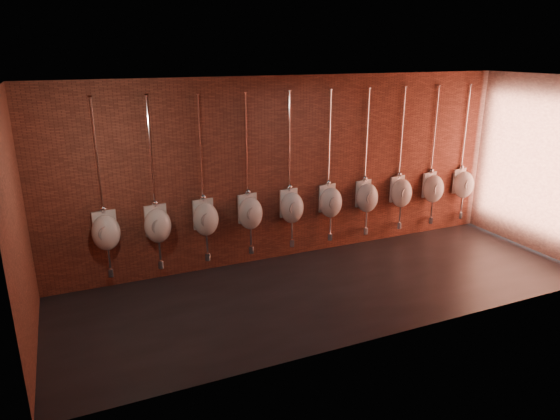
{
  "coord_description": "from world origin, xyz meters",
  "views": [
    {
      "loc": [
        -3.62,
        -6.2,
        3.61
      ],
      "look_at": [
        -0.52,
        0.9,
        1.1
      ],
      "focal_mm": 32.0,
      "sensor_mm": 36.0,
      "label": 1
    }
  ],
  "objects_px": {
    "urinal_6": "(367,197)",
    "urinal_0": "(106,232)",
    "urinal_4": "(292,207)",
    "urinal_5": "(331,202)",
    "urinal_8": "(433,188)",
    "urinal_1": "(158,225)",
    "urinal_2": "(206,218)",
    "urinal_7": "(401,192)",
    "urinal_3": "(250,213)",
    "urinal_9": "(463,184)"
  },
  "relations": [
    {
      "from": "urinal_6",
      "to": "urinal_0",
      "type": "bearing_deg",
      "value": 180.0
    },
    {
      "from": "urinal_0",
      "to": "urinal_4",
      "type": "xyz_separation_m",
      "value": [
        3.11,
        0.0,
        0.0
      ]
    },
    {
      "from": "urinal_5",
      "to": "urinal_8",
      "type": "bearing_deg",
      "value": 0.0
    },
    {
      "from": "urinal_1",
      "to": "urinal_5",
      "type": "xyz_separation_m",
      "value": [
        3.11,
        0.0,
        0.0
      ]
    },
    {
      "from": "urinal_2",
      "to": "urinal_0",
      "type": "bearing_deg",
      "value": 180.0
    },
    {
      "from": "urinal_6",
      "to": "urinal_7",
      "type": "xyz_separation_m",
      "value": [
        0.78,
        0.0,
        0.0
      ]
    },
    {
      "from": "urinal_1",
      "to": "urinal_4",
      "type": "distance_m",
      "value": 2.33
    },
    {
      "from": "urinal_2",
      "to": "urinal_4",
      "type": "height_order",
      "value": "same"
    },
    {
      "from": "urinal_3",
      "to": "urinal_9",
      "type": "distance_m",
      "value": 4.66
    },
    {
      "from": "urinal_1",
      "to": "urinal_3",
      "type": "bearing_deg",
      "value": 0.0
    },
    {
      "from": "urinal_7",
      "to": "urinal_1",
      "type": "bearing_deg",
      "value": 180.0
    },
    {
      "from": "urinal_7",
      "to": "urinal_9",
      "type": "bearing_deg",
      "value": 0.0
    },
    {
      "from": "urinal_4",
      "to": "urinal_5",
      "type": "height_order",
      "value": "same"
    },
    {
      "from": "urinal_3",
      "to": "urinal_1",
      "type": "bearing_deg",
      "value": 180.0
    },
    {
      "from": "urinal_1",
      "to": "urinal_2",
      "type": "bearing_deg",
      "value": 0.0
    },
    {
      "from": "urinal_4",
      "to": "urinal_7",
      "type": "relative_size",
      "value": 1.0
    },
    {
      "from": "urinal_4",
      "to": "urinal_7",
      "type": "distance_m",
      "value": 2.33
    },
    {
      "from": "urinal_3",
      "to": "urinal_8",
      "type": "distance_m",
      "value": 3.88
    },
    {
      "from": "urinal_0",
      "to": "urinal_6",
      "type": "bearing_deg",
      "value": 0.0
    },
    {
      "from": "urinal_7",
      "to": "urinal_8",
      "type": "bearing_deg",
      "value": 0.0
    },
    {
      "from": "urinal_6",
      "to": "urinal_9",
      "type": "xyz_separation_m",
      "value": [
        2.33,
        0.0,
        0.0
      ]
    },
    {
      "from": "urinal_5",
      "to": "urinal_9",
      "type": "height_order",
      "value": "same"
    },
    {
      "from": "urinal_0",
      "to": "urinal_9",
      "type": "height_order",
      "value": "same"
    },
    {
      "from": "urinal_5",
      "to": "urinal_8",
      "type": "relative_size",
      "value": 1.0
    },
    {
      "from": "urinal_9",
      "to": "urinal_5",
      "type": "bearing_deg",
      "value": 180.0
    },
    {
      "from": "urinal_0",
      "to": "urinal_1",
      "type": "distance_m",
      "value": 0.78
    },
    {
      "from": "urinal_2",
      "to": "urinal_4",
      "type": "relative_size",
      "value": 1.0
    },
    {
      "from": "urinal_1",
      "to": "urinal_9",
      "type": "relative_size",
      "value": 1.0
    },
    {
      "from": "urinal_5",
      "to": "urinal_7",
      "type": "height_order",
      "value": "same"
    },
    {
      "from": "urinal_2",
      "to": "urinal_8",
      "type": "xyz_separation_m",
      "value": [
        4.66,
        0.0,
        0.0
      ]
    },
    {
      "from": "urinal_1",
      "to": "urinal_5",
      "type": "bearing_deg",
      "value": 0.0
    },
    {
      "from": "urinal_1",
      "to": "urinal_3",
      "type": "relative_size",
      "value": 1.0
    },
    {
      "from": "urinal_0",
      "to": "urinal_2",
      "type": "bearing_deg",
      "value": 0.0
    },
    {
      "from": "urinal_4",
      "to": "urinal_0",
      "type": "bearing_deg",
      "value": 180.0
    },
    {
      "from": "urinal_2",
      "to": "urinal_3",
      "type": "bearing_deg",
      "value": 0.0
    },
    {
      "from": "urinal_0",
      "to": "urinal_5",
      "type": "relative_size",
      "value": 1.0
    },
    {
      "from": "urinal_3",
      "to": "urinal_4",
      "type": "relative_size",
      "value": 1.0
    },
    {
      "from": "urinal_8",
      "to": "urinal_6",
      "type": "bearing_deg",
      "value": 180.0
    },
    {
      "from": "urinal_2",
      "to": "urinal_9",
      "type": "relative_size",
      "value": 1.0
    },
    {
      "from": "urinal_2",
      "to": "urinal_3",
      "type": "distance_m",
      "value": 0.78
    },
    {
      "from": "urinal_4",
      "to": "urinal_6",
      "type": "xyz_separation_m",
      "value": [
        1.55,
        0.0,
        0.0
      ]
    },
    {
      "from": "urinal_0",
      "to": "urinal_4",
      "type": "relative_size",
      "value": 1.0
    },
    {
      "from": "urinal_6",
      "to": "urinal_9",
      "type": "bearing_deg",
      "value": 0.0
    },
    {
      "from": "urinal_4",
      "to": "urinal_8",
      "type": "height_order",
      "value": "same"
    },
    {
      "from": "urinal_4",
      "to": "urinal_1",
      "type": "bearing_deg",
      "value": 180.0
    },
    {
      "from": "urinal_8",
      "to": "urinal_0",
      "type": "bearing_deg",
      "value": 180.0
    },
    {
      "from": "urinal_2",
      "to": "urinal_4",
      "type": "xyz_separation_m",
      "value": [
        1.55,
        0.0,
        0.0
      ]
    },
    {
      "from": "urinal_2",
      "to": "urinal_3",
      "type": "height_order",
      "value": "same"
    },
    {
      "from": "urinal_9",
      "to": "urinal_7",
      "type": "bearing_deg",
      "value": 180.0
    },
    {
      "from": "urinal_1",
      "to": "urinal_8",
      "type": "bearing_deg",
      "value": 0.0
    }
  ]
}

